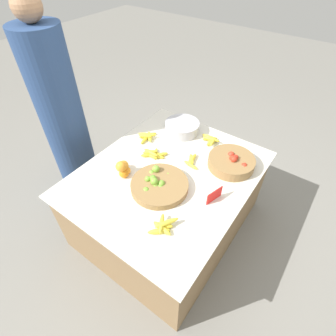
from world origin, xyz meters
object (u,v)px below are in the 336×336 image
object	(u,v)px
lime_bowl	(159,185)
tomato_basket	(231,162)
price_sign	(214,195)
vendor_person	(63,120)
metal_bowl	(182,127)

from	to	relation	value
lime_bowl	tomato_basket	bearing A→B (deg)	-31.93
price_sign	tomato_basket	bearing A→B (deg)	24.66
lime_bowl	price_sign	distance (m)	0.39
lime_bowl	vendor_person	xyz separation A→B (m)	(0.03, 1.02, 0.13)
lime_bowl	tomato_basket	world-z (taller)	tomato_basket
tomato_basket	lime_bowl	bearing A→B (deg)	148.07
lime_bowl	metal_bowl	size ratio (longest dim) A/B	1.34
metal_bowl	price_sign	size ratio (longest dim) A/B	2.24
tomato_basket	metal_bowl	distance (m)	0.57
lime_bowl	price_sign	world-z (taller)	lime_bowl
tomato_basket	price_sign	world-z (taller)	tomato_basket
tomato_basket	vendor_person	xyz separation A→B (m)	(-0.47, 1.33, 0.12)
tomato_basket	vendor_person	world-z (taller)	vendor_person
lime_bowl	price_sign	xyz separation A→B (m)	(0.13, -0.37, 0.02)
vendor_person	lime_bowl	bearing A→B (deg)	-91.55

